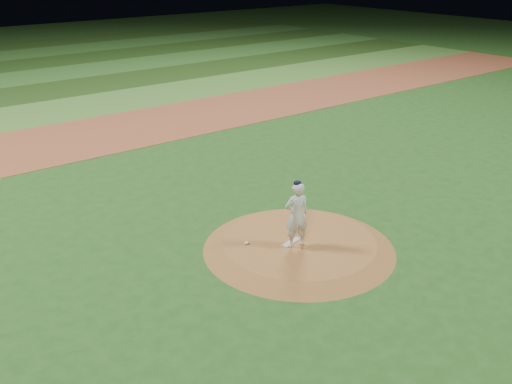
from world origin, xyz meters
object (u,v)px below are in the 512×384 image
pitchers_mound (299,245)px  pitching_rubber (291,242)px  pitcher_on_mound (297,215)px  rosin_bag (247,243)px

pitchers_mound → pitching_rubber: size_ratio=8.00×
pitcher_on_mound → pitching_rubber: bearing=81.0°
pitching_rubber → rosin_bag: (-1.05, 0.72, 0.02)m
pitchers_mound → pitching_rubber: bearing=169.0°
pitchers_mound → pitcher_on_mound: 1.14m
rosin_bag → pitcher_on_mound: 1.67m
pitching_rubber → rosin_bag: size_ratio=5.28×
pitcher_on_mound → pitchers_mound: bearing=31.0°
pitching_rubber → pitcher_on_mound: pitcher_on_mound is taller
pitchers_mound → pitching_rubber: 0.29m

